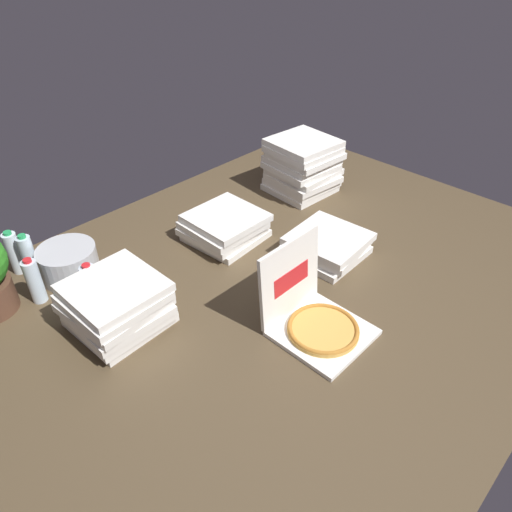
{
  "coord_description": "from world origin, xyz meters",
  "views": [
    {
      "loc": [
        -1.38,
        -1.2,
        1.52
      ],
      "look_at": [
        -0.03,
        0.1,
        0.14
      ],
      "focal_mm": 33.28,
      "sensor_mm": 36.0,
      "label": 1
    }
  ],
  "objects_px": {
    "open_pizza_box": "(314,316)",
    "pizza_stack_left_far": "(224,227)",
    "water_bottle_0": "(29,256)",
    "water_bottle_1": "(15,253)",
    "pizza_stack_center_far": "(117,306)",
    "pizza_stack_right_mid": "(327,245)",
    "pizza_stack_left_mid": "(303,166)",
    "ice_bucket": "(69,262)",
    "water_bottle_2": "(34,281)",
    "water_bottle_3": "(91,286)"
  },
  "relations": [
    {
      "from": "open_pizza_box",
      "to": "pizza_stack_left_far",
      "type": "xyz_separation_m",
      "value": [
        0.21,
        0.81,
        0.0
      ]
    },
    {
      "from": "water_bottle_0",
      "to": "water_bottle_1",
      "type": "height_order",
      "value": "same"
    },
    {
      "from": "pizza_stack_center_far",
      "to": "pizza_stack_left_far",
      "type": "height_order",
      "value": "pizza_stack_center_far"
    },
    {
      "from": "pizza_stack_left_far",
      "to": "pizza_stack_right_mid",
      "type": "distance_m",
      "value": 0.58
    },
    {
      "from": "pizza_stack_left_mid",
      "to": "ice_bucket",
      "type": "height_order",
      "value": "pizza_stack_left_mid"
    },
    {
      "from": "pizza_stack_center_far",
      "to": "water_bottle_0",
      "type": "xyz_separation_m",
      "value": [
        -0.1,
        0.64,
        -0.0
      ]
    },
    {
      "from": "pizza_stack_center_far",
      "to": "pizza_stack_right_mid",
      "type": "bearing_deg",
      "value": -16.86
    },
    {
      "from": "water_bottle_2",
      "to": "pizza_stack_center_far",
      "type": "bearing_deg",
      "value": -68.2
    },
    {
      "from": "pizza_stack_center_far",
      "to": "pizza_stack_left_far",
      "type": "bearing_deg",
      "value": 12.2
    },
    {
      "from": "pizza_stack_center_far",
      "to": "water_bottle_0",
      "type": "relative_size",
      "value": 1.71
    },
    {
      "from": "water_bottle_3",
      "to": "water_bottle_2",
      "type": "bearing_deg",
      "value": 126.04
    },
    {
      "from": "open_pizza_box",
      "to": "pizza_stack_left_far",
      "type": "distance_m",
      "value": 0.84
    },
    {
      "from": "open_pizza_box",
      "to": "water_bottle_2",
      "type": "xyz_separation_m",
      "value": [
        -0.76,
        1.06,
        0.04
      ]
    },
    {
      "from": "pizza_stack_left_mid",
      "to": "pizza_stack_right_mid",
      "type": "bearing_deg",
      "value": -129.63
    },
    {
      "from": "ice_bucket",
      "to": "water_bottle_0",
      "type": "height_order",
      "value": "water_bottle_0"
    },
    {
      "from": "pizza_stack_left_mid",
      "to": "water_bottle_1",
      "type": "distance_m",
      "value": 1.75
    },
    {
      "from": "pizza_stack_center_far",
      "to": "ice_bucket",
      "type": "relative_size",
      "value": 1.43
    },
    {
      "from": "pizza_stack_center_far",
      "to": "water_bottle_0",
      "type": "height_order",
      "value": "water_bottle_0"
    },
    {
      "from": "water_bottle_0",
      "to": "open_pizza_box",
      "type": "bearing_deg",
      "value": -61.63
    },
    {
      "from": "water_bottle_1",
      "to": "water_bottle_3",
      "type": "bearing_deg",
      "value": -75.76
    },
    {
      "from": "open_pizza_box",
      "to": "water_bottle_2",
      "type": "distance_m",
      "value": 1.3
    },
    {
      "from": "pizza_stack_center_far",
      "to": "pizza_stack_right_mid",
      "type": "relative_size",
      "value": 0.98
    },
    {
      "from": "open_pizza_box",
      "to": "water_bottle_1",
      "type": "height_order",
      "value": "open_pizza_box"
    },
    {
      "from": "pizza_stack_center_far",
      "to": "pizza_stack_left_far",
      "type": "relative_size",
      "value": 1.0
    },
    {
      "from": "pizza_stack_center_far",
      "to": "water_bottle_0",
      "type": "bearing_deg",
      "value": 98.99
    },
    {
      "from": "water_bottle_1",
      "to": "pizza_stack_left_mid",
      "type": "bearing_deg",
      "value": -16.12
    },
    {
      "from": "pizza_stack_left_mid",
      "to": "water_bottle_3",
      "type": "bearing_deg",
      "value": -178.9
    },
    {
      "from": "pizza_stack_left_far",
      "to": "pizza_stack_right_mid",
      "type": "height_order",
      "value": "pizza_stack_left_far"
    },
    {
      "from": "water_bottle_2",
      "to": "water_bottle_3",
      "type": "distance_m",
      "value": 0.28
    },
    {
      "from": "pizza_stack_left_far",
      "to": "water_bottle_2",
      "type": "distance_m",
      "value": 1.0
    },
    {
      "from": "water_bottle_3",
      "to": "pizza_stack_left_mid",
      "type": "bearing_deg",
      "value": 1.1
    },
    {
      "from": "pizza_stack_right_mid",
      "to": "ice_bucket",
      "type": "distance_m",
      "value": 1.34
    },
    {
      "from": "pizza_stack_left_mid",
      "to": "pizza_stack_left_far",
      "type": "distance_m",
      "value": 0.75
    },
    {
      "from": "pizza_stack_right_mid",
      "to": "ice_bucket",
      "type": "xyz_separation_m",
      "value": [
        -1.06,
        0.82,
        0.02
      ]
    },
    {
      "from": "open_pizza_box",
      "to": "pizza_stack_right_mid",
      "type": "xyz_separation_m",
      "value": [
        0.5,
        0.31,
        -0.02
      ]
    },
    {
      "from": "pizza_stack_left_mid",
      "to": "pizza_stack_center_far",
      "type": "relative_size",
      "value": 1.04
    },
    {
      "from": "pizza_stack_right_mid",
      "to": "water_bottle_2",
      "type": "xyz_separation_m",
      "value": [
        -1.25,
        0.75,
        0.06
      ]
    },
    {
      "from": "water_bottle_0",
      "to": "ice_bucket",
      "type": "bearing_deg",
      "value": -48.58
    },
    {
      "from": "water_bottle_1",
      "to": "water_bottle_2",
      "type": "relative_size",
      "value": 1.0
    },
    {
      "from": "pizza_stack_left_far",
      "to": "water_bottle_1",
      "type": "height_order",
      "value": "water_bottle_1"
    },
    {
      "from": "pizza_stack_left_far",
      "to": "ice_bucket",
      "type": "bearing_deg",
      "value": 157.71
    },
    {
      "from": "pizza_stack_right_mid",
      "to": "water_bottle_1",
      "type": "xyz_separation_m",
      "value": [
        -1.22,
        1.04,
        0.06
      ]
    },
    {
      "from": "pizza_stack_right_mid",
      "to": "water_bottle_0",
      "type": "relative_size",
      "value": 1.74
    },
    {
      "from": "pizza_stack_center_far",
      "to": "ice_bucket",
      "type": "height_order",
      "value": "pizza_stack_center_far"
    },
    {
      "from": "water_bottle_2",
      "to": "water_bottle_3",
      "type": "height_order",
      "value": "same"
    },
    {
      "from": "pizza_stack_center_far",
      "to": "water_bottle_0",
      "type": "distance_m",
      "value": 0.64
    },
    {
      "from": "pizza_stack_right_mid",
      "to": "ice_bucket",
      "type": "relative_size",
      "value": 1.46
    },
    {
      "from": "pizza_stack_left_far",
      "to": "water_bottle_3",
      "type": "relative_size",
      "value": 1.71
    },
    {
      "from": "pizza_stack_center_far",
      "to": "pizza_stack_right_mid",
      "type": "xyz_separation_m",
      "value": [
        1.08,
        -0.33,
        -0.06
      ]
    },
    {
      "from": "open_pizza_box",
      "to": "pizza_stack_left_mid",
      "type": "relative_size",
      "value": 0.96
    }
  ]
}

